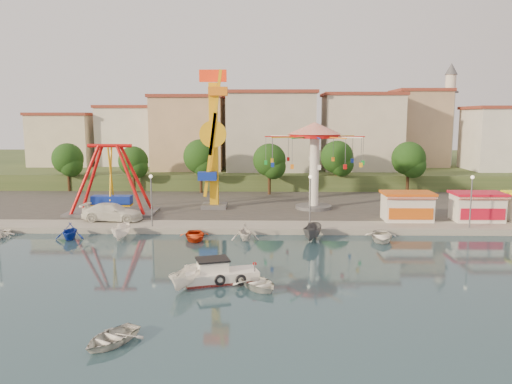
{
  "coord_description": "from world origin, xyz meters",
  "views": [
    {
      "loc": [
        3.66,
        -36.4,
        11.54
      ],
      "look_at": [
        2.55,
        14.0,
        4.0
      ],
      "focal_mm": 35.0,
      "sensor_mm": 36.0,
      "label": 1
    }
  ],
  "objects_px": {
    "rowboat_a": "(258,283)",
    "van": "(112,212)",
    "pirate_ship_ride": "(111,181)",
    "skiff": "(186,278)",
    "wave_swinger": "(314,146)",
    "cabin_motorboat": "(219,275)",
    "kamikaze_tower": "(214,142)"
  },
  "relations": [
    {
      "from": "rowboat_a",
      "to": "cabin_motorboat",
      "type": "bearing_deg",
      "value": 120.53
    },
    {
      "from": "wave_swinger",
      "to": "skiff",
      "type": "distance_m",
      "value": 30.25
    },
    {
      "from": "rowboat_a",
      "to": "skiff",
      "type": "distance_m",
      "value": 4.94
    },
    {
      "from": "cabin_motorboat",
      "to": "skiff",
      "type": "distance_m",
      "value": 2.62
    },
    {
      "from": "pirate_ship_ride",
      "to": "kamikaze_tower",
      "type": "relative_size",
      "value": 0.61
    },
    {
      "from": "wave_swinger",
      "to": "cabin_motorboat",
      "type": "relative_size",
      "value": 2.11
    },
    {
      "from": "skiff",
      "to": "van",
      "type": "relative_size",
      "value": 0.56
    },
    {
      "from": "cabin_motorboat",
      "to": "van",
      "type": "xyz_separation_m",
      "value": [
        -13.18,
        18.01,
        1.05
      ]
    },
    {
      "from": "pirate_ship_ride",
      "to": "rowboat_a",
      "type": "height_order",
      "value": "pirate_ship_ride"
    },
    {
      "from": "wave_swinger",
      "to": "rowboat_a",
      "type": "bearing_deg",
      "value": -103.0
    },
    {
      "from": "kamikaze_tower",
      "to": "cabin_motorboat",
      "type": "relative_size",
      "value": 3.01
    },
    {
      "from": "pirate_ship_ride",
      "to": "cabin_motorboat",
      "type": "distance_m",
      "value": 26.52
    },
    {
      "from": "wave_swinger",
      "to": "rowboat_a",
      "type": "xyz_separation_m",
      "value": [
        -6.24,
        -27.03,
        -7.81
      ]
    },
    {
      "from": "pirate_ship_ride",
      "to": "rowboat_a",
      "type": "xyz_separation_m",
      "value": [
        17.18,
        -23.3,
        -4.01
      ]
    },
    {
      "from": "wave_swinger",
      "to": "van",
      "type": "xyz_separation_m",
      "value": [
        -22.18,
        -7.63,
        -6.67
      ]
    },
    {
      "from": "cabin_motorboat",
      "to": "wave_swinger",
      "type": "bearing_deg",
      "value": 53.66
    },
    {
      "from": "kamikaze_tower",
      "to": "rowboat_a",
      "type": "distance_m",
      "value": 28.76
    },
    {
      "from": "kamikaze_tower",
      "to": "cabin_motorboat",
      "type": "xyz_separation_m",
      "value": [
        2.98,
        -25.57,
        -8.12
      ]
    },
    {
      "from": "rowboat_a",
      "to": "kamikaze_tower",
      "type": "bearing_deg",
      "value": 69.19
    },
    {
      "from": "pirate_ship_ride",
      "to": "kamikaze_tower",
      "type": "height_order",
      "value": "kamikaze_tower"
    },
    {
      "from": "van",
      "to": "kamikaze_tower",
      "type": "bearing_deg",
      "value": -49.0
    },
    {
      "from": "kamikaze_tower",
      "to": "van",
      "type": "bearing_deg",
      "value": -143.46
    },
    {
      "from": "rowboat_a",
      "to": "van",
      "type": "distance_m",
      "value": 25.13
    },
    {
      "from": "pirate_ship_ride",
      "to": "skiff",
      "type": "bearing_deg",
      "value": -62.34
    },
    {
      "from": "skiff",
      "to": "cabin_motorboat",
      "type": "bearing_deg",
      "value": 52.19
    },
    {
      "from": "skiff",
      "to": "van",
      "type": "bearing_deg",
      "value": 137.96
    },
    {
      "from": "pirate_ship_ride",
      "to": "wave_swinger",
      "type": "xyz_separation_m",
      "value": [
        23.42,
        3.73,
        3.8
      ]
    },
    {
      "from": "pirate_ship_ride",
      "to": "van",
      "type": "relative_size",
      "value": 1.56
    },
    {
      "from": "cabin_motorboat",
      "to": "skiff",
      "type": "xyz_separation_m",
      "value": [
        -2.17,
        -1.45,
        0.21
      ]
    },
    {
      "from": "wave_swinger",
      "to": "cabin_motorboat",
      "type": "bearing_deg",
      "value": -109.35
    },
    {
      "from": "kamikaze_tower",
      "to": "van",
      "type": "relative_size",
      "value": 2.58
    },
    {
      "from": "wave_swinger",
      "to": "kamikaze_tower",
      "type": "bearing_deg",
      "value": -179.65
    }
  ]
}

